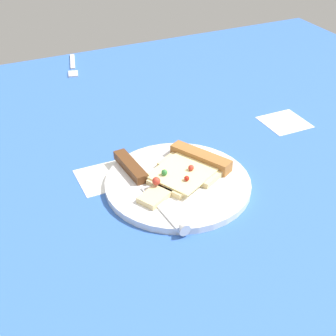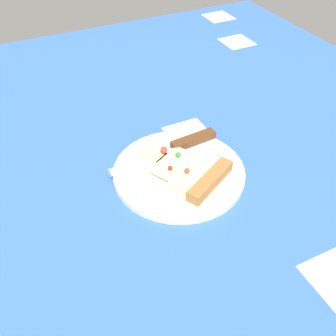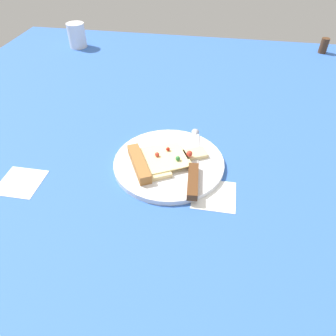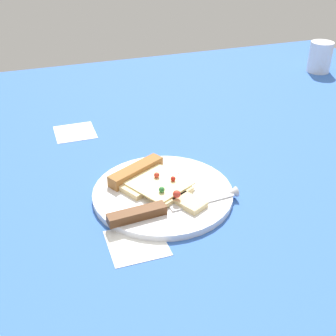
{
  "view_description": "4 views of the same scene",
  "coord_description": "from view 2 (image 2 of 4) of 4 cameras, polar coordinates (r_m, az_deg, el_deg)",
  "views": [
    {
      "loc": [
        52.88,
        -31.66,
        50.51
      ],
      "look_at": [
        -10.94,
        -2.01,
        2.82
      ],
      "focal_mm": 52.02,
      "sensor_mm": 36.0,
      "label": 1
    },
    {
      "loc": [
        17.04,
        47.52,
        50.75
      ],
      "look_at": [
        -6.61,
        -1.52,
        2.23
      ],
      "focal_mm": 41.12,
      "sensor_mm": 36.0,
      "label": 2
    },
    {
      "loc": [
        -63.6,
        -10.41,
        47.96
      ],
      "look_at": [
        -11.95,
        -1.47,
        1.9
      ],
      "focal_mm": 33.78,
      "sensor_mm": 36.0,
      "label": 3
    },
    {
      "loc": [
        -29.42,
        -64.85,
        46.99
      ],
      "look_at": [
        -6.88,
        1.44,
        4.2
      ],
      "focal_mm": 47.85,
      "sensor_mm": 36.0,
      "label": 4
    }
  ],
  "objects": [
    {
      "name": "ground_plane",
      "position": [
        0.73,
        -4.18,
        -4.4
      ],
      "size": [
        157.45,
        157.45,
        3.0
      ],
      "color": "#3360B7",
      "rests_on": "ground"
    },
    {
      "name": "plate",
      "position": [
        0.74,
        1.62,
        -0.63
      ],
      "size": [
        25.43,
        25.43,
        1.23
      ],
      "primitive_type": "cylinder",
      "color": "silver",
      "rests_on": "ground_plane"
    },
    {
      "name": "pizza_slice",
      "position": [
        0.73,
        3.3,
        -0.61
      ],
      "size": [
        15.12,
        19.03,
        2.69
      ],
      "rotation": [
        0.0,
        0.0,
        3.63
      ],
      "color": "beige",
      "rests_on": "plate"
    },
    {
      "name": "knife",
      "position": [
        0.78,
        0.98,
        3.07
      ],
      "size": [
        24.09,
        3.95,
        2.45
      ],
      "rotation": [
        0.0,
        0.0,
        4.79
      ],
      "color": "silver",
      "rests_on": "plate"
    }
  ]
}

